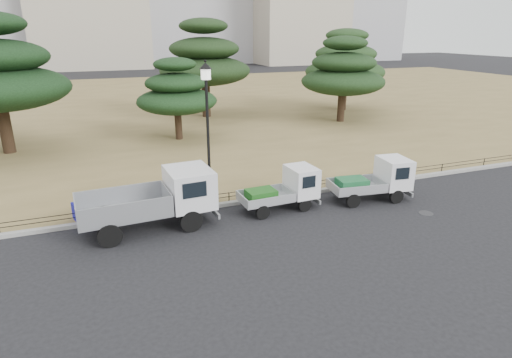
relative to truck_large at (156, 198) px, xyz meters
name	(u,v)px	position (x,y,z in m)	size (l,w,h in m)	color
ground	(274,225)	(4.34, -1.48, -1.23)	(220.00, 220.00, 0.00)	black
lawn	(158,105)	(4.34, 29.12, -1.16)	(120.00, 56.00, 0.15)	olive
curb	(251,200)	(4.34, 1.12, -1.15)	(120.00, 0.25, 0.16)	gray
truck_large	(156,198)	(0.00, 0.00, 0.00)	(5.20, 2.36, 2.22)	black
truck_kei_front	(284,189)	(5.43, -0.04, -0.35)	(3.42, 1.61, 1.77)	black
truck_kei_rear	(375,180)	(9.74, -0.51, -0.30)	(3.72, 1.92, 1.87)	black
street_lamp	(207,111)	(2.53, 1.42, 2.96)	(0.54, 0.54, 5.98)	black
pipe_fence	(250,192)	(4.34, 1.27, -0.79)	(38.00, 0.04, 0.40)	black
tarp_pile	(95,209)	(-2.25, 1.40, -0.69)	(1.72, 1.46, 0.98)	#131399
manhole	(426,213)	(10.84, -2.68, -1.23)	(0.60, 0.60, 0.01)	#2D2D30
pine_center_left	(177,93)	(3.52, 13.51, 2.11)	(5.44, 5.44, 5.53)	black
pine_center_right	(205,61)	(7.41, 20.88, 3.66)	(7.72, 7.72, 8.19)	black
pine_east_near	(343,73)	(17.33, 14.89, 2.85)	(6.74, 6.74, 6.81)	black
pine_east_far	(345,64)	(20.42, 19.60, 3.18)	(7.35, 7.35, 7.38)	black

